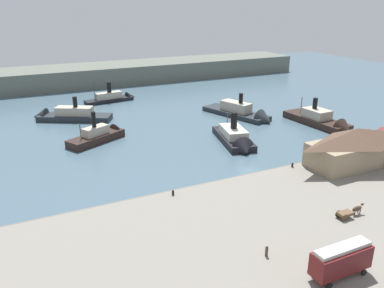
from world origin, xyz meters
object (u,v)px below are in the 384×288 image
(mooring_post_center_west, at_px, (292,165))
(ferry_near_quay, at_px, (236,139))
(mooring_post_east, at_px, (173,193))
(ferry_shed_west_terminal, at_px, (355,146))
(horse_cart, at_px, (350,212))
(ferry_approaching_west, at_px, (323,122))
(ferry_departing_north, at_px, (114,98))
(street_tram, at_px, (341,259))
(ferry_mid_harbor, at_px, (101,135))
(pedestrian_by_tram, at_px, (267,251))
(ferry_outer_harbor, at_px, (66,116))
(ferry_approaching_east, at_px, (245,114))

(mooring_post_center_west, relative_size, ferry_near_quay, 0.04)
(mooring_post_east, bearing_deg, ferry_shed_west_terminal, -5.13)
(horse_cart, relative_size, ferry_approaching_west, 0.23)
(ferry_near_quay, bearing_deg, ferry_departing_north, 104.80)
(mooring_post_east, bearing_deg, street_tram, -70.75)
(ferry_departing_north, bearing_deg, ferry_mid_harbor, -109.72)
(ferry_mid_harbor, bearing_deg, ferry_near_quay, -31.25)
(pedestrian_by_tram, distance_m, mooring_post_center_west, 33.24)
(street_tram, relative_size, ferry_approaching_west, 0.35)
(mooring_post_center_west, xyz_separation_m, ferry_mid_harbor, (-32.24, 38.44, -0.20))
(mooring_post_east, distance_m, ferry_departing_north, 80.92)
(mooring_post_east, bearing_deg, ferry_outer_harbor, 98.62)
(mooring_post_east, bearing_deg, ferry_departing_north, 82.38)
(horse_cart, xyz_separation_m, ferry_outer_harbor, (-32.83, 82.43, -0.72))
(ferry_mid_harbor, xyz_separation_m, ferry_departing_north, (14.71, 41.03, -0.15))
(street_tram, xyz_separation_m, mooring_post_east, (-10.56, 30.25, -2.17))
(ferry_shed_west_terminal, bearing_deg, mooring_post_east, 174.87)
(horse_cart, distance_m, ferry_outer_harbor, 88.73)
(ferry_shed_west_terminal, height_order, ferry_outer_harbor, ferry_shed_west_terminal)
(ferry_shed_west_terminal, distance_m, ferry_near_quay, 28.79)
(ferry_shed_west_terminal, xyz_separation_m, horse_cart, (-17.86, -16.13, -3.24))
(ferry_outer_harbor, bearing_deg, ferry_near_quay, -49.37)
(mooring_post_east, bearing_deg, horse_cart, -40.35)
(ferry_shed_west_terminal, relative_size, ferry_mid_harbor, 1.21)
(horse_cart, distance_m, mooring_post_east, 30.63)
(ferry_outer_harbor, xyz_separation_m, ferry_approaching_east, (51.48, -21.84, -0.12))
(street_tram, xyz_separation_m, ferry_mid_harbor, (-14.54, 69.42, -2.38))
(ferry_mid_harbor, xyz_separation_m, ferry_outer_harbor, (-5.51, 23.43, -0.03))
(mooring_post_east, xyz_separation_m, ferry_outer_harbor, (-9.49, 62.60, -0.24))
(pedestrian_by_tram, height_order, ferry_departing_north, ferry_departing_north)
(ferry_approaching_east, bearing_deg, ferry_shed_west_terminal, -91.02)
(pedestrian_by_tram, distance_m, ferry_outer_harbor, 86.37)
(ferry_mid_harbor, distance_m, ferry_approaching_east, 45.99)
(horse_cart, relative_size, pedestrian_by_tram, 3.14)
(ferry_near_quay, distance_m, ferry_approaching_west, 31.34)
(ferry_near_quay, distance_m, ferry_outer_harbor, 55.20)
(mooring_post_east, distance_m, ferry_approaching_west, 62.06)
(ferry_mid_harbor, bearing_deg, ferry_approaching_east, 1.99)
(ferry_shed_west_terminal, relative_size, mooring_post_east, 23.44)
(ferry_departing_north, bearing_deg, ferry_near_quay, -75.20)
(mooring_post_center_west, height_order, ferry_approaching_west, ferry_approaching_west)
(ferry_outer_harbor, xyz_separation_m, ferry_approaching_west, (67.21, -39.80, 0.09))
(ferry_approaching_east, bearing_deg, ferry_mid_harbor, -178.01)
(ferry_shed_west_terminal, bearing_deg, ferry_outer_harbor, 127.40)
(mooring_post_center_west, distance_m, ferry_departing_north, 81.39)
(horse_cart, relative_size, ferry_near_quay, 0.26)
(ferry_approaching_east, bearing_deg, pedestrian_by_tram, -120.53)
(ferry_near_quay, bearing_deg, ferry_approaching_east, 52.24)
(street_tram, distance_m, mooring_post_east, 32.11)
(street_tram, distance_m, horse_cart, 16.58)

